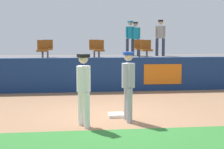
# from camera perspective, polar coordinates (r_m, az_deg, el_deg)

# --- Properties ---
(ground_plane) EXTENTS (60.00, 60.00, 0.00)m
(ground_plane) POSITION_cam_1_polar(r_m,az_deg,el_deg) (8.46, -0.42, -7.54)
(ground_plane) COLOR #936B4C
(first_base) EXTENTS (0.40, 0.40, 0.08)m
(first_base) POSITION_cam_1_polar(r_m,az_deg,el_deg) (8.46, 0.75, -7.25)
(first_base) COLOR white
(first_base) RESTS_ON ground_plane
(player_fielder_home) EXTENTS (0.43, 0.55, 1.70)m
(player_fielder_home) POSITION_cam_1_polar(r_m,az_deg,el_deg) (7.39, -5.09, -1.89)
(player_fielder_home) COLOR white
(player_fielder_home) RESTS_ON ground_plane
(player_runner_visitor) EXTENTS (0.34, 0.48, 1.72)m
(player_runner_visitor) POSITION_cam_1_polar(r_m,az_deg,el_deg) (7.85, 2.93, -1.23)
(player_runner_visitor) COLOR #9EA3AD
(player_runner_visitor) RESTS_ON ground_plane
(field_wall) EXTENTS (18.00, 0.26, 1.31)m
(field_wall) POSITION_cam_1_polar(r_m,az_deg,el_deg) (12.26, -2.29, -0.02)
(field_wall) COLOR navy
(field_wall) RESTS_ON ground_plane
(bleacher_platform) EXTENTS (18.00, 4.80, 1.13)m
(bleacher_platform) POSITION_cam_1_polar(r_m,az_deg,el_deg) (14.81, -3.04, 0.78)
(bleacher_platform) COLOR #59595E
(bleacher_platform) RESTS_ON ground_plane
(seat_front_right) EXTENTS (0.44, 0.44, 0.84)m
(seat_front_right) POSITION_cam_1_polar(r_m,az_deg,el_deg) (13.92, 6.18, 4.65)
(seat_front_right) COLOR #4C4C51
(seat_front_right) RESTS_ON bleacher_platform
(seat_front_left) EXTENTS (0.46, 0.44, 0.84)m
(seat_front_left) POSITION_cam_1_polar(r_m,az_deg,el_deg) (13.67, -12.30, 4.51)
(seat_front_left) COLOR #4C4C51
(seat_front_left) RESTS_ON bleacher_platform
(seat_back_left) EXTENTS (0.47, 0.44, 0.84)m
(seat_back_left) POSITION_cam_1_polar(r_m,az_deg,el_deg) (15.45, -11.42, 4.76)
(seat_back_left) COLOR #4C4C51
(seat_back_left) RESTS_ON bleacher_platform
(seat_front_center) EXTENTS (0.45, 0.44, 0.84)m
(seat_front_center) POSITION_cam_1_polar(r_m,az_deg,el_deg) (13.62, -2.37, 4.64)
(seat_front_center) COLOR #4C4C51
(seat_front_center) RESTS_ON bleacher_platform
(seat_back_right) EXTENTS (0.47, 0.44, 0.84)m
(seat_back_right) POSITION_cam_1_polar(r_m,az_deg,el_deg) (15.69, 4.90, 4.89)
(seat_back_right) COLOR #4C4C51
(seat_back_right) RESTS_ON bleacher_platform
(seat_back_center) EXTENTS (0.47, 0.44, 0.84)m
(seat_back_center) POSITION_cam_1_polar(r_m,az_deg,el_deg) (15.41, -3.22, 4.87)
(seat_back_center) COLOR #4C4C51
(seat_back_center) RESTS_ON bleacher_platform
(spectator_hooded) EXTENTS (0.48, 0.37, 1.74)m
(spectator_hooded) POSITION_cam_1_polar(r_m,az_deg,el_deg) (16.72, 4.24, 6.84)
(spectator_hooded) COLOR #33384C
(spectator_hooded) RESTS_ON bleacher_platform
(spectator_capped) EXTENTS (0.49, 0.42, 1.80)m
(spectator_capped) POSITION_cam_1_polar(r_m,az_deg,el_deg) (16.77, 3.27, 6.96)
(spectator_capped) COLOR #33384C
(spectator_capped) RESTS_ON bleacher_platform
(spectator_casual) EXTENTS (0.50, 0.42, 1.84)m
(spectator_casual) POSITION_cam_1_polar(r_m,az_deg,el_deg) (16.65, 8.63, 6.97)
(spectator_casual) COLOR #33384C
(spectator_casual) RESTS_ON bleacher_platform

